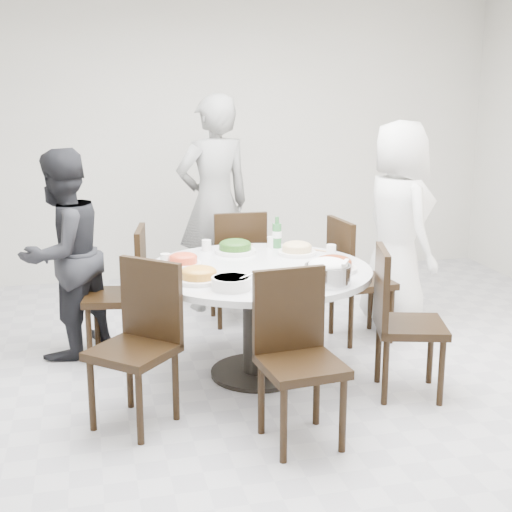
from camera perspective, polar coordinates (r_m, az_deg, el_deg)
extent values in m
cube|color=#B6B5BA|center=(4.66, 2.30, -10.85)|extent=(6.00, 6.00, 0.01)
cube|color=silver|center=(7.20, -4.15, 9.38)|extent=(6.00, 0.01, 2.80)
cylinder|color=silver|center=(4.80, 0.14, -5.31)|extent=(1.50, 1.50, 0.75)
cube|color=black|center=(5.51, 8.48, -1.86)|extent=(0.46, 0.46, 0.95)
cube|color=black|center=(5.84, -1.59, -0.80)|extent=(0.43, 0.43, 0.95)
cube|color=black|center=(5.18, -11.20, -2.98)|extent=(0.49, 0.49, 0.95)
cube|color=black|center=(4.13, -9.86, -7.24)|extent=(0.59, 0.59, 0.95)
cube|color=black|center=(3.89, 3.68, -8.43)|extent=(0.46, 0.46, 0.95)
cube|color=black|center=(4.58, 12.28, -5.24)|extent=(0.52, 0.52, 0.95)
imported|color=silver|center=(5.81, 11.27, 2.44)|extent=(0.61, 0.86, 1.66)
imported|color=black|center=(6.13, -3.37, 4.19)|extent=(0.77, 0.60, 1.85)
imported|color=black|center=(5.25, -15.22, 0.13)|extent=(0.91, 0.92, 1.50)
cylinder|color=white|center=(5.10, -1.68, 0.67)|extent=(0.30, 0.30, 0.08)
cylinder|color=white|center=(5.06, 3.29, 0.51)|extent=(0.27, 0.27, 0.07)
cylinder|color=white|center=(4.75, -5.83, -0.45)|extent=(0.24, 0.24, 0.06)
cylinder|color=white|center=(4.64, 6.21, -0.74)|extent=(0.30, 0.30, 0.08)
cylinder|color=white|center=(4.37, -4.60, -1.59)|extent=(0.29, 0.29, 0.07)
cylinder|color=silver|center=(4.32, 5.76, -1.49)|extent=(0.28, 0.28, 0.12)
cylinder|color=white|center=(4.21, -1.98, -2.17)|extent=(0.24, 0.24, 0.07)
cylinder|color=#2A6933|center=(5.24, 1.68, 1.91)|extent=(0.07, 0.07, 0.23)
cylinder|color=white|center=(5.31, -1.13, 1.22)|extent=(0.07, 0.07, 0.08)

